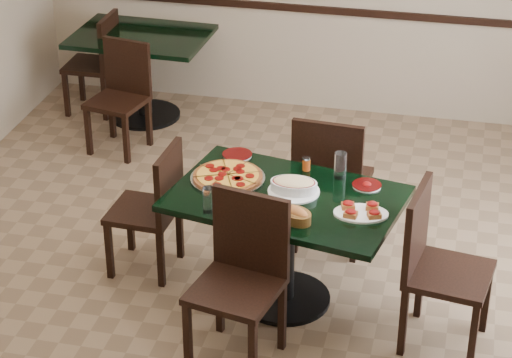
% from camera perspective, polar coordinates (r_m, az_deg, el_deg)
% --- Properties ---
extents(floor, '(5.50, 5.50, 0.00)m').
position_cam_1_polar(floor, '(6.49, -0.08, -5.70)').
color(floor, brown).
rests_on(floor, ground).
extents(room_shell, '(5.50, 5.50, 5.50)m').
position_cam_1_polar(room_shell, '(7.39, 10.87, 8.37)').
color(room_shell, white).
rests_on(room_shell, floor).
extents(main_table, '(1.48, 1.10, 0.75)m').
position_cam_1_polar(main_table, '(5.99, 1.72, -2.47)').
color(main_table, black).
rests_on(main_table, floor).
extents(back_table, '(1.14, 0.85, 0.75)m').
position_cam_1_polar(back_table, '(8.52, -6.53, 6.79)').
color(back_table, black).
rests_on(back_table, floor).
extents(chair_far, '(0.50, 0.50, 0.99)m').
position_cam_1_polar(chair_far, '(6.53, 4.26, 0.20)').
color(chair_far, black).
rests_on(chair_far, floor).
extents(chair_near, '(0.54, 0.54, 0.99)m').
position_cam_1_polar(chair_near, '(5.57, -0.78, -5.19)').
color(chair_near, black).
rests_on(chair_near, floor).
extents(chair_right, '(0.52, 0.52, 0.98)m').
position_cam_1_polar(chair_right, '(5.75, 10.16, -4.54)').
color(chair_right, black).
rests_on(chair_right, floor).
extents(chair_left, '(0.43, 0.43, 0.88)m').
position_cam_1_polar(chair_left, '(6.36, -5.81, -1.41)').
color(chair_left, black).
rests_on(chair_left, floor).
extents(back_chair_near, '(0.49, 0.49, 0.88)m').
position_cam_1_polar(back_chair_near, '(8.02, -7.67, 5.05)').
color(back_chair_near, black).
rests_on(back_chair_near, floor).
extents(back_chair_left, '(0.41, 0.41, 0.88)m').
position_cam_1_polar(back_chair_left, '(8.69, -8.96, 6.82)').
color(back_chair_left, black).
rests_on(back_chair_left, floor).
extents(pepperoni_pizza, '(0.46, 0.46, 0.04)m').
position_cam_1_polar(pepperoni_pizza, '(6.07, -1.63, 0.15)').
color(pepperoni_pizza, '#B6B7BD').
rests_on(pepperoni_pizza, main_table).
extents(lasagna_casserole, '(0.31, 0.31, 0.09)m').
position_cam_1_polar(lasagna_casserole, '(5.91, 2.17, -0.37)').
color(lasagna_casserole, white).
rests_on(lasagna_casserole, main_table).
extents(bread_basket, '(0.24, 0.22, 0.09)m').
position_cam_1_polar(bread_basket, '(5.63, 2.29, -2.06)').
color(bread_basket, brown).
rests_on(bread_basket, main_table).
extents(bruschetta_platter, '(0.34, 0.26, 0.05)m').
position_cam_1_polar(bruschetta_platter, '(5.72, 6.02, -1.84)').
color(bruschetta_platter, white).
rests_on(bruschetta_platter, main_table).
extents(side_plate_near, '(0.19, 0.19, 0.02)m').
position_cam_1_polar(side_plate_near, '(5.66, -0.52, -2.20)').
color(side_plate_near, white).
rests_on(side_plate_near, main_table).
extents(side_plate_far_r, '(0.18, 0.18, 0.03)m').
position_cam_1_polar(side_plate_far_r, '(6.02, 6.35, -0.35)').
color(side_plate_far_r, white).
rests_on(side_plate_far_r, main_table).
extents(side_plate_far_l, '(0.19, 0.19, 0.02)m').
position_cam_1_polar(side_plate_far_l, '(6.35, -1.08, 1.40)').
color(side_plate_far_l, white).
rests_on(side_plate_far_l, main_table).
extents(napkin_setting, '(0.15, 0.15, 0.01)m').
position_cam_1_polar(napkin_setting, '(5.66, -0.84, -2.25)').
color(napkin_setting, white).
rests_on(napkin_setting, main_table).
extents(water_glass_a, '(0.08, 0.08, 0.16)m').
position_cam_1_polar(water_glass_a, '(6.08, 4.84, 0.80)').
color(water_glass_a, white).
rests_on(water_glass_a, main_table).
extents(water_glass_b, '(0.07, 0.07, 0.15)m').
position_cam_1_polar(water_glass_b, '(5.70, -2.73, -1.18)').
color(water_glass_b, white).
rests_on(water_glass_b, main_table).
extents(pepper_shaker, '(0.05, 0.05, 0.09)m').
position_cam_1_polar(pepper_shaker, '(6.16, 2.90, 0.89)').
color(pepper_shaker, '#BC4D14').
rests_on(pepper_shaker, main_table).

